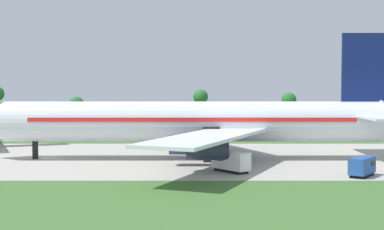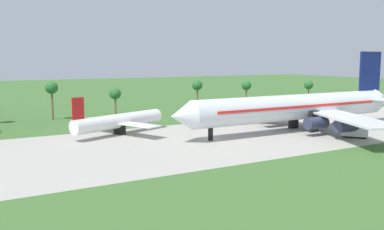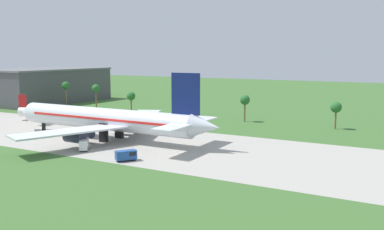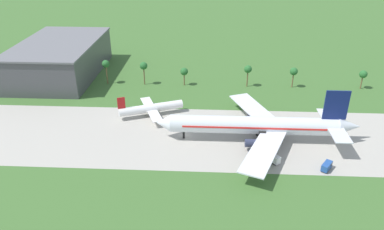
% 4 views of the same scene
% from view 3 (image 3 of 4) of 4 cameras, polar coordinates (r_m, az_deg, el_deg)
% --- Properties ---
extents(ground_plane, '(600.00, 600.00, 0.00)m').
position_cam_3_polar(ground_plane, '(142.85, -18.39, -2.06)').
color(ground_plane, '#3D662D').
extents(taxiway_strip, '(320.00, 44.00, 0.02)m').
position_cam_3_polar(taxiway_strip, '(142.85, -18.39, -2.06)').
color(taxiway_strip, '#A8A399').
rests_on(taxiway_strip, ground_plane).
extents(jet_airliner, '(70.85, 59.93, 19.55)m').
position_cam_3_polar(jet_airliner, '(123.64, -11.13, -0.59)').
color(jet_airliner, silver).
rests_on(jet_airliner, ground_plane).
extents(regional_aircraft, '(25.13, 22.99, 9.51)m').
position_cam_3_polar(regional_aircraft, '(164.19, -18.08, 0.34)').
color(regional_aircraft, white).
rests_on(regional_aircraft, ground_plane).
extents(baggage_tug, '(4.36, 5.01, 2.47)m').
position_cam_3_polar(baggage_tug, '(99.05, -8.72, -5.33)').
color(baggage_tug, black).
rests_on(baggage_tug, ground_plane).
extents(fuel_truck, '(5.12, 5.77, 2.74)m').
position_cam_3_polar(fuel_truck, '(112.42, -14.18, -3.80)').
color(fuel_truck, black).
rests_on(fuel_truck, ground_plane).
extents(terminal_building, '(36.72, 61.20, 17.05)m').
position_cam_3_polar(terminal_building, '(231.24, -19.05, 3.78)').
color(terminal_building, '#47474C').
rests_on(terminal_building, ground_plane).
extents(palm_tree_row, '(123.36, 3.60, 11.79)m').
position_cam_3_polar(palm_tree_row, '(170.19, -3.38, 2.67)').
color(palm_tree_row, brown).
rests_on(palm_tree_row, ground_plane).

